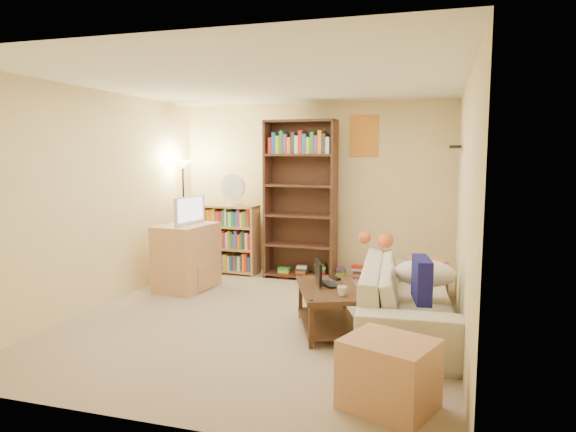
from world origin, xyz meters
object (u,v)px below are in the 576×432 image
at_px(coffee_table, 329,302).
at_px(television, 186,211).
at_px(mug, 342,291).
at_px(short_bookshelf, 232,239).
at_px(end_cabinet, 389,374).
at_px(floor_lamp, 183,184).
at_px(laptop, 333,284).
at_px(tabby_cat, 382,240).
at_px(tall_bookshelf, 300,196).
at_px(sofa, 407,297).
at_px(tv_stand, 187,257).
at_px(desk_fan, 233,190).
at_px(side_table, 426,278).

relative_size(coffee_table, television, 1.80).
relative_size(mug, short_bookshelf, 0.10).
bearing_deg(end_cabinet, floor_lamp, 135.62).
bearing_deg(coffee_table, laptop, 61.48).
xyz_separation_m(laptop, end_cabinet, (0.72, -1.52, -0.22)).
height_order(tabby_cat, tall_bookshelf, tall_bookshelf).
bearing_deg(tall_bookshelf, coffee_table, -65.82).
xyz_separation_m(sofa, tv_stand, (-2.88, 0.76, 0.09)).
distance_m(coffee_table, television, 2.49).
height_order(coffee_table, end_cabinet, end_cabinet).
xyz_separation_m(sofa, floor_lamp, (-3.30, 1.49, 1.00)).
bearing_deg(desk_fan, tall_bookshelf, 1.47).
relative_size(sofa, tv_stand, 2.74).
xyz_separation_m(sofa, tabby_cat, (-0.36, 0.85, 0.42)).
xyz_separation_m(tv_stand, desk_fan, (0.27, 0.95, 0.82)).
xyz_separation_m(tabby_cat, laptop, (-0.37, -1.05, -0.30)).
bearing_deg(tall_bookshelf, television, -141.12).
xyz_separation_m(tv_stand, side_table, (3.02, 0.52, -0.19)).
bearing_deg(floor_lamp, short_bookshelf, 22.77).
relative_size(laptop, floor_lamp, 0.20).
xyz_separation_m(laptop, tv_stand, (-2.14, 0.95, -0.03)).
bearing_deg(short_bookshelf, tv_stand, -100.17).
distance_m(sofa, television, 3.06).
xyz_separation_m(coffee_table, floor_lamp, (-2.55, 1.79, 1.04)).
bearing_deg(short_bookshelf, tabby_cat, -19.61).
bearing_deg(side_table, television, -170.18).
bearing_deg(coffee_table, sofa, 0.25).
bearing_deg(television, tall_bookshelf, -45.09).
bearing_deg(laptop, short_bookshelf, 8.21).
relative_size(tv_stand, short_bookshelf, 0.84).
distance_m(sofa, laptop, 0.77).
bearing_deg(laptop, television, 29.59).
xyz_separation_m(mug, tall_bookshelf, (-1.04, 2.30, 0.68)).
distance_m(tv_stand, end_cabinet, 3.79).
height_order(short_bookshelf, floor_lamp, floor_lamp).
relative_size(laptop, short_bookshelf, 0.34).
xyz_separation_m(coffee_table, tv_stand, (-2.13, 1.06, 0.13)).
relative_size(desk_fan, side_table, 0.97).
bearing_deg(tabby_cat, tv_stand, -177.84).
relative_size(tv_stand, end_cabinet, 1.44).
bearing_deg(laptop, mug, 167.88).
bearing_deg(tabby_cat, mug, -98.24).
bearing_deg(coffee_table, tall_bookshelf, 91.46).
height_order(coffee_table, tv_stand, tv_stand).
height_order(mug, floor_lamp, floor_lamp).
bearing_deg(side_table, end_cabinet, -93.06).
distance_m(coffee_table, end_cabinet, 1.60).
relative_size(tv_stand, desk_fan, 1.86).
bearing_deg(tv_stand, side_table, 17.18).
xyz_separation_m(television, floor_lamp, (-0.42, 0.74, 0.30)).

